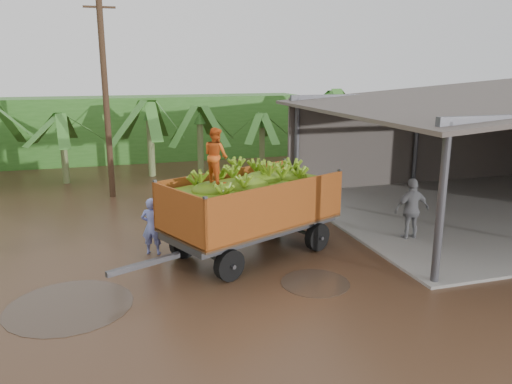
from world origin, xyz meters
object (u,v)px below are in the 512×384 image
(banana_trailer, at_px, (251,204))
(man_grey, at_px, (412,210))
(man_blue, at_px, (152,226))
(utility_pole, at_px, (106,97))

(banana_trailer, height_order, man_grey, banana_trailer)
(man_blue, distance_m, utility_pole, 7.87)
(banana_trailer, distance_m, utility_pole, 9.12)
(man_blue, height_order, man_grey, man_grey)
(banana_trailer, relative_size, man_blue, 4.07)
(man_grey, xyz_separation_m, utility_pole, (-8.68, 8.23, 3.08))
(man_grey, height_order, utility_pole, utility_pole)
(man_grey, distance_m, utility_pole, 12.35)
(banana_trailer, xyz_separation_m, man_grey, (5.02, -0.29, -0.49))
(banana_trailer, distance_m, man_blue, 2.89)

